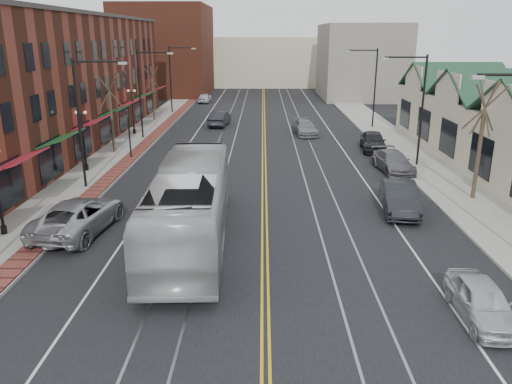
{
  "coord_description": "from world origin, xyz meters",
  "views": [
    {
      "loc": [
        -0.12,
        -14.57,
        9.5
      ],
      "look_at": [
        -0.44,
        9.08,
        2.0
      ],
      "focal_mm": 35.0,
      "sensor_mm": 36.0,
      "label": 1
    }
  ],
  "objects_px": {
    "parked_car_a": "(482,301)",
    "parked_car_c": "(393,162)",
    "parked_car_d": "(373,141)",
    "transit_bus": "(191,204)",
    "parked_car_b": "(399,198)",
    "parked_suv": "(78,216)"
  },
  "relations": [
    {
      "from": "parked_car_a",
      "to": "parked_car_c",
      "type": "xyz_separation_m",
      "value": [
        1.8,
        19.62,
        0.04
      ]
    },
    {
      "from": "parked_car_d",
      "to": "transit_bus",
      "type": "bearing_deg",
      "value": -117.16
    },
    {
      "from": "parked_car_a",
      "to": "parked_car_b",
      "type": "distance_m",
      "value": 11.0
    },
    {
      "from": "parked_car_b",
      "to": "parked_suv",
      "type": "bearing_deg",
      "value": -162.01
    },
    {
      "from": "transit_bus",
      "to": "parked_car_d",
      "type": "relative_size",
      "value": 2.81
    },
    {
      "from": "transit_bus",
      "to": "parked_car_d",
      "type": "xyz_separation_m",
      "value": [
        12.8,
        19.72,
        -1.06
      ]
    },
    {
      "from": "transit_bus",
      "to": "parked_car_a",
      "type": "xyz_separation_m",
      "value": [
        11.0,
        -6.74,
        -1.19
      ]
    },
    {
      "from": "parked_suv",
      "to": "parked_car_b",
      "type": "height_order",
      "value": "parked_suv"
    },
    {
      "from": "parked_suv",
      "to": "transit_bus",
      "type": "bearing_deg",
      "value": 176.65
    },
    {
      "from": "transit_bus",
      "to": "parked_suv",
      "type": "xyz_separation_m",
      "value": [
        -5.8,
        1.08,
        -1.02
      ]
    },
    {
      "from": "parked_car_a",
      "to": "parked_car_b",
      "type": "bearing_deg",
      "value": 90.76
    },
    {
      "from": "parked_car_b",
      "to": "parked_car_d",
      "type": "xyz_separation_m",
      "value": [
        1.8,
        15.46,
        -0.01
      ]
    },
    {
      "from": "transit_bus",
      "to": "parked_suv",
      "type": "height_order",
      "value": "transit_bus"
    },
    {
      "from": "parked_car_a",
      "to": "parked_car_d",
      "type": "distance_m",
      "value": 26.52
    },
    {
      "from": "parked_car_b",
      "to": "parked_car_c",
      "type": "xyz_separation_m",
      "value": [
        1.8,
        8.62,
        -0.1
      ]
    },
    {
      "from": "parked_car_a",
      "to": "parked_car_c",
      "type": "bearing_deg",
      "value": 85.52
    },
    {
      "from": "parked_suv",
      "to": "parked_car_c",
      "type": "xyz_separation_m",
      "value": [
        18.6,
        11.8,
        -0.13
      ]
    },
    {
      "from": "parked_suv",
      "to": "parked_car_d",
      "type": "xyz_separation_m",
      "value": [
        18.6,
        18.64,
        -0.04
      ]
    },
    {
      "from": "parked_suv",
      "to": "parked_car_c",
      "type": "height_order",
      "value": "parked_suv"
    },
    {
      "from": "parked_car_d",
      "to": "parked_suv",
      "type": "bearing_deg",
      "value": -129.1
    },
    {
      "from": "parked_suv",
      "to": "parked_car_d",
      "type": "relative_size",
      "value": 1.28
    },
    {
      "from": "parked_car_b",
      "to": "parked_car_c",
      "type": "height_order",
      "value": "parked_car_b"
    }
  ]
}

